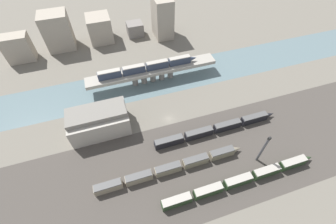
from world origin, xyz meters
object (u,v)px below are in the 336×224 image
object	(u,v)px
warehouse_building	(99,121)
train_yard_mid	(171,168)
train_yard_far	(216,129)
train_yard_near	(241,180)
train_on_bridge	(148,67)
signal_tower	(263,149)

from	to	relation	value
warehouse_building	train_yard_mid	bearing A→B (deg)	-51.05
train_yard_far	train_yard_near	bearing A→B (deg)	-93.57
train_yard_mid	warehouse_building	xyz separation A→B (m)	(-22.64, 28.00, 3.75)
train_on_bridge	train_yard_near	distance (m)	66.42
train_yard_far	signal_tower	xyz separation A→B (m)	(9.33, -17.36, 5.88)
train_yard_near	train_yard_far	world-z (taller)	train_yard_far
train_yard_near	train_yard_far	distance (m)	23.57
train_yard_far	train_yard_mid	bearing A→B (deg)	-154.73
train_on_bridge	train_yard_far	world-z (taller)	train_on_bridge
train_yard_near	train_yard_mid	bearing A→B (deg)	151.94
train_yard_far	signal_tower	size ratio (longest dim) A/B	3.62
train_yard_mid	train_on_bridge	bearing A→B (deg)	84.57
warehouse_building	signal_tower	world-z (taller)	signal_tower
warehouse_building	signal_tower	size ratio (longest dim) A/B	1.56
train_on_bridge	train_yard_near	bearing A→B (deg)	-74.31
train_yard_near	train_yard_mid	distance (m)	25.75
train_yard_far	signal_tower	bearing A→B (deg)	-61.74
train_yard_mid	warehouse_building	world-z (taller)	warehouse_building
train_yard_mid	signal_tower	xyz separation A→B (m)	(33.52, -5.94, 5.85)
train_on_bridge	warehouse_building	world-z (taller)	warehouse_building
train_yard_mid	train_yard_far	distance (m)	26.75
train_on_bridge	train_yard_far	size ratio (longest dim) A/B	0.90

